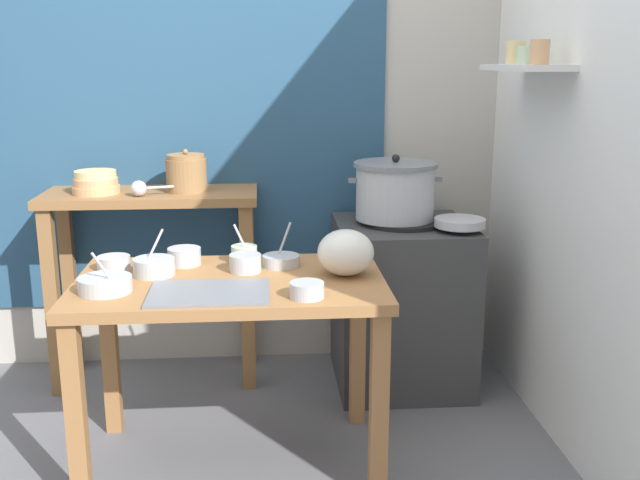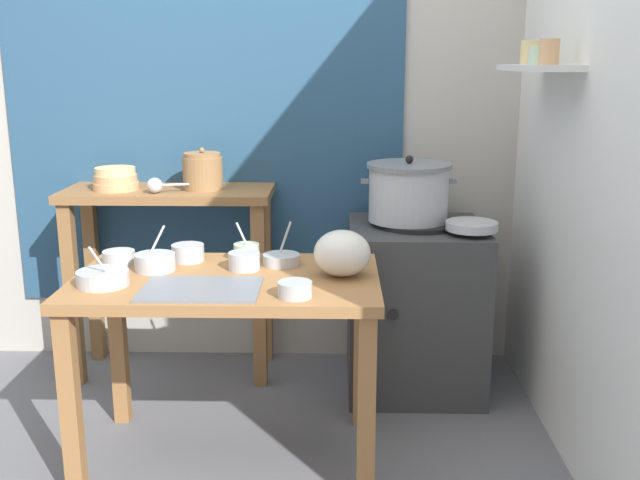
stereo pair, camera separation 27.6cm
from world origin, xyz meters
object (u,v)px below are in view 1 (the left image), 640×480
(stove_block, at_px, (401,303))
(ladle, at_px, (141,188))
(back_shelf_table, at_px, (153,239))
(prep_bowl_7, at_px, (352,255))
(prep_bowl_4, at_px, (281,260))
(wide_pan, at_px, (460,223))
(prep_bowl_8, at_px, (245,262))
(prep_bowl_2, at_px, (307,289))
(clay_pot, at_px, (186,173))
(prep_bowl_0, at_px, (105,284))
(prep_bowl_3, at_px, (154,266))
(plastic_bag, at_px, (346,252))
(prep_bowl_5, at_px, (184,256))
(prep_bowl_1, at_px, (114,263))
(prep_table, at_px, (231,308))
(serving_tray, at_px, (209,293))
(steamer_pot, at_px, (395,190))
(bowl_stack_enamel, at_px, (96,183))
(prep_bowl_6, at_px, (244,253))

(stove_block, xyz_separation_m, ladle, (-1.16, 0.02, 0.55))
(back_shelf_table, distance_m, prep_bowl_7, 1.04)
(ladle, bearing_deg, prep_bowl_4, -41.89)
(wide_pan, xyz_separation_m, prep_bowl_8, (-0.91, -0.42, -0.04))
(prep_bowl_8, bearing_deg, prep_bowl_2, -57.23)
(back_shelf_table, xyz_separation_m, ladle, (-0.02, -0.11, 0.26))
(clay_pot, bearing_deg, prep_bowl_7, -41.50)
(prep_bowl_0, bearing_deg, prep_bowl_3, 53.94)
(stove_block, bearing_deg, prep_bowl_4, -138.11)
(stove_block, relative_size, wide_pan, 3.54)
(plastic_bag, height_order, prep_bowl_8, plastic_bag)
(prep_bowl_0, height_order, prep_bowl_7, prep_bowl_0)
(stove_block, xyz_separation_m, prep_bowl_5, (-0.93, -0.46, 0.37))
(prep_bowl_1, relative_size, prep_bowl_5, 0.97)
(prep_bowl_4, bearing_deg, prep_table, -140.26)
(ladle, relative_size, prep_bowl_3, 1.60)
(serving_tray, xyz_separation_m, prep_bowl_8, (0.12, 0.26, 0.03))
(ladle, height_order, prep_bowl_0, ladle)
(prep_bowl_5, bearing_deg, prep_bowl_2, -44.80)
(prep_bowl_3, bearing_deg, prep_bowl_1, 153.10)
(plastic_bag, bearing_deg, stove_block, 62.35)
(prep_bowl_7, bearing_deg, prep_bowl_8, -165.74)
(prep_table, xyz_separation_m, wide_pan, (0.97, 0.51, 0.19))
(steamer_pot, relative_size, prep_bowl_0, 2.36)
(ladle, xyz_separation_m, prep_bowl_8, (0.46, -0.60, -0.18))
(prep_table, height_order, prep_bowl_2, prep_bowl_2)
(clay_pot, relative_size, ladle, 0.73)
(prep_bowl_5, relative_size, prep_bowl_7, 1.25)
(ladle, relative_size, serving_tray, 0.66)
(clay_pot, relative_size, prep_bowl_3, 1.16)
(serving_tray, bearing_deg, plastic_bag, 21.66)
(bowl_stack_enamel, relative_size, ladle, 0.78)
(prep_bowl_3, bearing_deg, prep_bowl_7, 9.54)
(prep_bowl_5, bearing_deg, prep_table, -48.73)
(prep_table, height_order, prep_bowl_5, prep_bowl_5)
(serving_tray, height_order, prep_bowl_5, prep_bowl_5)
(back_shelf_table, distance_m, plastic_bag, 1.12)
(wide_pan, xyz_separation_m, prep_bowl_5, (-1.15, -0.30, -0.04))
(stove_block, relative_size, prep_bowl_0, 4.35)
(back_shelf_table, relative_size, prep_bowl_0, 5.35)
(stove_block, distance_m, plastic_bag, 0.84)
(steamer_pot, relative_size, prep_bowl_5, 3.35)
(serving_tray, xyz_separation_m, prep_bowl_7, (0.52, 0.36, 0.02))
(ladle, relative_size, prep_bowl_6, 1.72)
(plastic_bag, bearing_deg, prep_bowl_7, 75.61)
(ladle, xyz_separation_m, prep_bowl_5, (0.23, -0.48, -0.18))
(clay_pot, relative_size, prep_bowl_6, 1.25)
(prep_table, distance_m, serving_tray, 0.21)
(clay_pot, xyz_separation_m, ladle, (-0.19, -0.11, -0.05))
(stove_block, relative_size, prep_bowl_2, 6.84)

